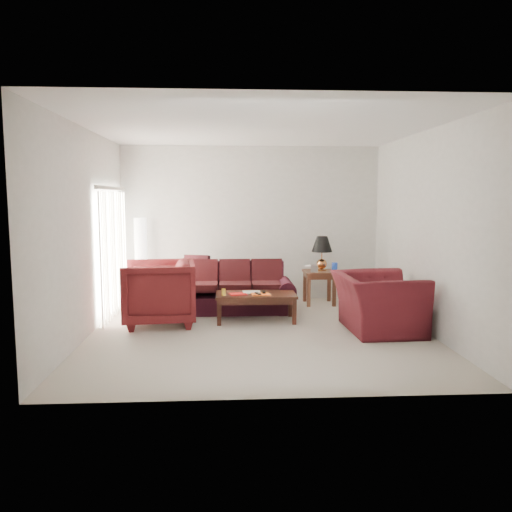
# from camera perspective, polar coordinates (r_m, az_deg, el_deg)

# --- Properties ---
(floor) EXTENTS (5.00, 5.00, 0.00)m
(floor) POSITION_cam_1_polar(r_m,az_deg,el_deg) (7.55, 0.37, -8.69)
(floor) COLOR #BDB1A1
(floor) RESTS_ON ground
(blinds) EXTENTS (0.10, 2.00, 2.16)m
(blinds) POSITION_cam_1_polar(r_m,az_deg,el_deg) (8.84, -16.04, 0.43)
(blinds) COLOR silver
(blinds) RESTS_ON ground
(sofa) EXTENTS (2.14, 1.03, 0.85)m
(sofa) POSITION_cam_1_polar(r_m,az_deg,el_deg) (8.82, -2.42, -3.62)
(sofa) COLOR black
(sofa) RESTS_ON ground
(throw_pillow) EXTENTS (0.52, 0.35, 0.49)m
(throw_pillow) POSITION_cam_1_polar(r_m,az_deg,el_deg) (9.29, -6.82, -1.35)
(throw_pillow) COLOR black
(throw_pillow) RESTS_ON sofa
(end_table) EXTENTS (0.62, 0.62, 0.63)m
(end_table) POSITION_cam_1_polar(r_m,az_deg,el_deg) (9.52, 7.23, -3.58)
(end_table) COLOR #54251D
(end_table) RESTS_ON ground
(table_lamp) EXTENTS (0.51, 0.51, 0.65)m
(table_lamp) POSITION_cam_1_polar(r_m,az_deg,el_deg) (9.49, 7.54, 0.29)
(table_lamp) COLOR #BB733A
(table_lamp) RESTS_ON end_table
(clock) EXTENTS (0.13, 0.09, 0.13)m
(clock) POSITION_cam_1_polar(r_m,az_deg,el_deg) (9.28, 6.68, -1.48)
(clock) COLOR #B0B1B5
(clock) RESTS_ON end_table
(blue_canister) EXTENTS (0.12, 0.12, 0.17)m
(blue_canister) POSITION_cam_1_polar(r_m,az_deg,el_deg) (9.38, 8.97, -1.28)
(blue_canister) COLOR #193AA7
(blue_canister) RESTS_ON end_table
(picture_frame) EXTENTS (0.20, 0.21, 0.05)m
(picture_frame) POSITION_cam_1_polar(r_m,az_deg,el_deg) (9.64, 6.25, -1.06)
(picture_frame) COLOR white
(picture_frame) RESTS_ON end_table
(floor_lamp) EXTENTS (0.32, 0.32, 1.65)m
(floor_lamp) POSITION_cam_1_polar(r_m,az_deg,el_deg) (9.68, -13.00, -0.49)
(floor_lamp) COLOR white
(floor_lamp) RESTS_ON ground
(armchair_left) EXTENTS (1.22, 1.19, 1.02)m
(armchair_left) POSITION_cam_1_polar(r_m,az_deg,el_deg) (8.06, -11.03, -4.11)
(armchair_left) COLOR #491113
(armchair_left) RESTS_ON ground
(armchair_right) EXTENTS (1.21, 1.37, 0.86)m
(armchair_right) POSITION_cam_1_polar(r_m,az_deg,el_deg) (7.75, 13.74, -5.21)
(armchair_right) COLOR #3E0E13
(armchair_right) RESTS_ON ground
(coffee_table) EXTENTS (1.40, 0.89, 0.45)m
(coffee_table) POSITION_cam_1_polar(r_m,az_deg,el_deg) (8.17, -0.01, -5.87)
(coffee_table) COLOR black
(coffee_table) RESTS_ON ground
(magazine_red) EXTENTS (0.30, 0.25, 0.02)m
(magazine_red) POSITION_cam_1_polar(r_m,az_deg,el_deg) (8.05, -2.08, -4.35)
(magazine_red) COLOR red
(magazine_red) RESTS_ON coffee_table
(magazine_white) EXTENTS (0.29, 0.23, 0.02)m
(magazine_white) POSITION_cam_1_polar(r_m,az_deg,el_deg) (8.20, -0.52, -4.14)
(magazine_white) COLOR white
(magazine_white) RESTS_ON coffee_table
(magazine_orange) EXTENTS (0.31, 0.25, 0.02)m
(magazine_orange) POSITION_cam_1_polar(r_m,az_deg,el_deg) (8.01, 0.54, -4.40)
(magazine_orange) COLOR orange
(magazine_orange) RESTS_ON coffee_table
(remote_a) EXTENTS (0.10, 0.17, 0.02)m
(remote_a) POSITION_cam_1_polar(r_m,az_deg,el_deg) (7.99, 0.22, -4.30)
(remote_a) COLOR black
(remote_a) RESTS_ON coffee_table
(remote_b) EXTENTS (0.06, 0.17, 0.02)m
(remote_b) POSITION_cam_1_polar(r_m,az_deg,el_deg) (8.10, 0.91, -4.13)
(remote_b) COLOR black
(remote_b) RESTS_ON coffee_table
(yellow_glass) EXTENTS (0.07, 0.07, 0.11)m
(yellow_glass) POSITION_cam_1_polar(r_m,az_deg,el_deg) (7.96, -3.72, -4.14)
(yellow_glass) COLOR gold
(yellow_glass) RESTS_ON coffee_table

